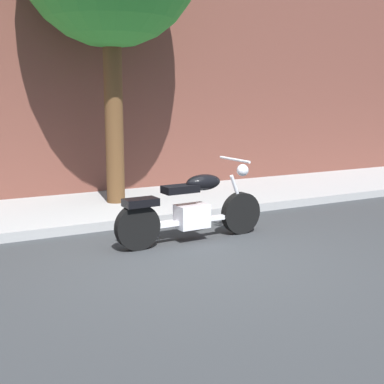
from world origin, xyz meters
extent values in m
plane|color=#303335|center=(0.00, 0.00, 0.00)|extent=(60.00, 60.00, 0.00)
cube|color=#9A9A9A|center=(0.00, 3.00, 0.07)|extent=(19.17, 2.44, 0.14)
cylinder|color=black|center=(1.19, 0.73, 0.30)|extent=(0.61, 0.15, 0.60)
cylinder|color=black|center=(-0.43, 0.66, 0.30)|extent=(0.61, 0.15, 0.60)
cube|color=silver|center=(0.38, 0.70, 0.35)|extent=(0.45, 0.30, 0.32)
cube|color=silver|center=(0.38, 0.70, 0.28)|extent=(1.46, 0.14, 0.06)
ellipsoid|color=black|center=(0.56, 0.71, 0.80)|extent=(0.53, 0.28, 0.22)
cube|color=black|center=(0.20, 0.69, 0.74)|extent=(0.49, 0.26, 0.10)
cube|color=black|center=(-0.38, 0.66, 0.62)|extent=(0.45, 0.26, 0.10)
cylinder|color=silver|center=(1.13, 0.73, 0.58)|extent=(0.27, 0.06, 0.58)
cylinder|color=silver|center=(1.07, 0.73, 1.08)|extent=(0.07, 0.70, 0.04)
sphere|color=silver|center=(1.21, 0.74, 0.92)|extent=(0.17, 0.17, 0.17)
cylinder|color=silver|center=(0.12, 0.85, 0.25)|extent=(0.80, 0.13, 0.09)
cylinder|color=brown|center=(0.15, 3.09, 1.70)|extent=(0.31, 0.31, 3.40)
camera|label=1|loc=(-2.93, -5.53, 1.98)|focal=49.89mm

